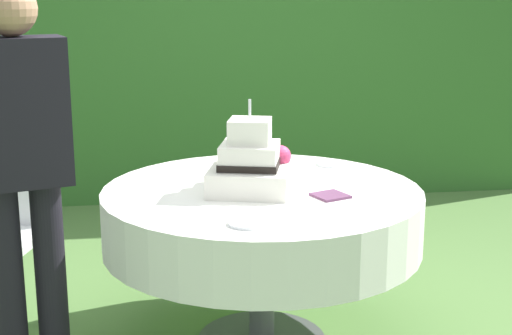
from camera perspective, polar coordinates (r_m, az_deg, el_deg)
foliage_hedge at (r=5.79m, az=-3.33°, el=9.95°), size 5.27×0.66×2.41m
cake_table at (r=3.30m, az=0.45°, el=-3.78°), size 1.39×1.39×0.72m
wedding_cake at (r=3.20m, az=-0.38°, el=0.18°), size 0.41×0.41×0.40m
serving_plate_near at (r=2.78m, az=-0.67°, el=-4.23°), size 0.14×0.14×0.01m
serving_plate_far at (r=3.70m, az=5.60°, el=0.27°), size 0.13×0.13×0.01m
serving_plate_left at (r=3.75m, az=-0.79°, el=0.49°), size 0.13×0.13×0.01m
napkin_stack at (r=3.15m, az=5.64°, el=-2.13°), size 0.17×0.17×0.01m
garden_chair at (r=3.64m, az=-18.81°, el=-3.75°), size 0.49×0.49×0.89m
standing_person at (r=2.95m, az=-17.35°, el=0.23°), size 0.40×0.30×1.60m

